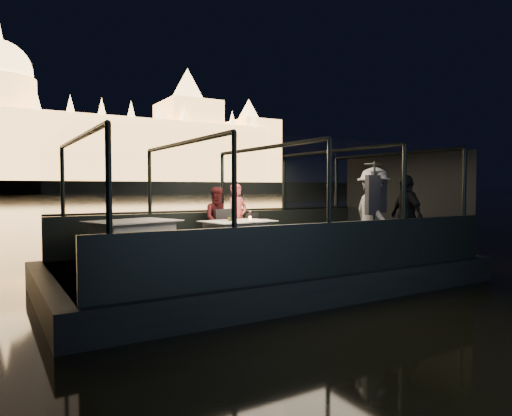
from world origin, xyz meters
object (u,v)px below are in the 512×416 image
passenger_dark (406,218)px  chair_port_left (228,233)px  person_woman_coral (237,219)px  wine_bottle (232,214)px  chair_port_right (256,232)px  dining_table_aft (133,244)px  dining_table_central (238,238)px  person_man_maroon (219,219)px  passenger_stripe (373,218)px  coat_stand (374,217)px

passenger_dark → chair_port_left: bearing=-116.0°
person_woman_coral → wine_bottle: 1.09m
chair_port_right → wine_bottle: (-0.92, -0.54, 0.47)m
dining_table_aft → person_woman_coral: 2.79m
dining_table_central → chair_port_right: (0.74, 0.45, 0.06)m
person_woman_coral → person_man_maroon: size_ratio=1.05×
person_woman_coral → passenger_stripe: passenger_stripe is taller
chair_port_right → person_man_maroon: (-0.82, 0.31, 0.30)m
coat_stand → passenger_stripe: bearing=47.5°
dining_table_central → chair_port_left: 0.45m
coat_stand → person_man_maroon: 3.51m
wine_bottle → coat_stand: bearing=-42.4°
coat_stand → dining_table_central: bearing=133.9°
person_woman_coral → dining_table_aft: bearing=176.6°
coat_stand → person_man_maroon: (-2.07, 2.83, -0.15)m
person_woman_coral → chair_port_right: bearing=-65.9°
person_woman_coral → passenger_stripe: size_ratio=0.83×
passenger_stripe → coat_stand: bearing=159.2°
chair_port_right → person_woman_coral: 0.56m
chair_port_left → passenger_stripe: size_ratio=0.52×
passenger_stripe → wine_bottle: passenger_stripe is taller
chair_port_right → person_woman_coral: size_ratio=0.55×
chair_port_left → person_woman_coral: person_woman_coral is taller
coat_stand → wine_bottle: (-2.17, 1.98, 0.02)m
dining_table_central → passenger_dark: (2.86, -2.11, 0.47)m
dining_table_aft → coat_stand: coat_stand is taller
dining_table_aft → passenger_stripe: 4.87m
chair_port_right → coat_stand: (1.25, -2.52, 0.45)m
dining_table_central → passenger_stripe: passenger_stripe is taller
coat_stand → passenger_dark: bearing=-3.1°
person_woman_coral → person_man_maroon: 0.51m
dining_table_aft → chair_port_right: bearing=6.4°
person_man_maroon → coat_stand: bearing=-38.1°
dining_table_aft → passenger_dark: passenger_dark is taller
person_man_maroon → passenger_dark: passenger_dark is taller
dining_table_aft → person_man_maroon: bearing=16.7°
dining_table_aft → person_man_maroon: 2.29m
dining_table_aft → person_woman_coral: person_woman_coral is taller
chair_port_left → passenger_stripe: passenger_stripe is taller
chair_port_left → person_woman_coral: (0.43, 0.35, 0.30)m
chair_port_right → wine_bottle: 1.16m
chair_port_left → passenger_dark: 3.87m
passenger_dark → wine_bottle: 3.65m
passenger_stripe → wine_bottle: size_ratio=6.27×
person_woman_coral → wine_bottle: bearing=-142.0°
person_woman_coral → passenger_stripe: bearing=-74.6°
coat_stand → passenger_stripe: 0.28m
chair_port_left → person_man_maroon: (-0.07, 0.31, 0.30)m
coat_stand → person_man_maroon: coat_stand is taller
dining_table_aft → chair_port_right: chair_port_right is taller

